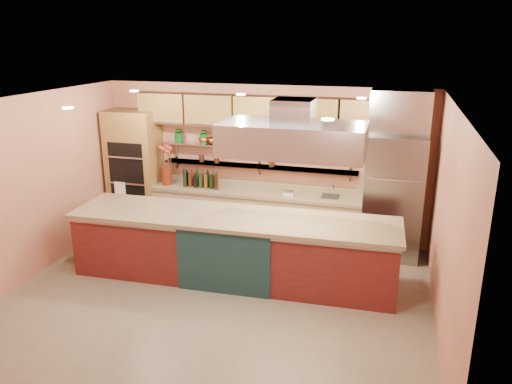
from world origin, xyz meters
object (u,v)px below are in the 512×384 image
(refrigerator, at_px, (393,197))
(island, at_px, (233,247))
(flower_vase, at_px, (167,176))
(kitchen_scale, at_px, (289,192))
(copper_kettle, at_px, (213,140))
(green_canister, at_px, (228,140))

(refrigerator, bearing_deg, island, -146.52)
(flower_vase, distance_m, kitchen_scale, 2.35)
(flower_vase, height_order, kitchen_scale, flower_vase)
(island, distance_m, copper_kettle, 2.38)
(flower_vase, distance_m, copper_kettle, 1.12)
(flower_vase, bearing_deg, island, -40.16)
(island, xyz_separation_m, kitchen_scale, (0.53, 1.54, 0.47))
(kitchen_scale, bearing_deg, flower_vase, -172.03)
(flower_vase, xyz_separation_m, green_canister, (1.16, 0.22, 0.70))
(island, relative_size, green_canister, 27.27)
(island, distance_m, kitchen_scale, 1.69)
(copper_kettle, bearing_deg, island, -61.29)
(refrigerator, distance_m, island, 2.82)
(refrigerator, xyz_separation_m, flower_vase, (-4.13, 0.01, 0.05))
(refrigerator, distance_m, copper_kettle, 3.36)
(kitchen_scale, bearing_deg, island, -101.07)
(green_canister, bearing_deg, island, -69.31)
(refrigerator, relative_size, green_canister, 11.70)
(green_canister, bearing_deg, copper_kettle, 180.00)
(flower_vase, height_order, copper_kettle, copper_kettle)
(refrigerator, bearing_deg, green_canister, 175.57)
(island, bearing_deg, refrigerator, 31.53)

